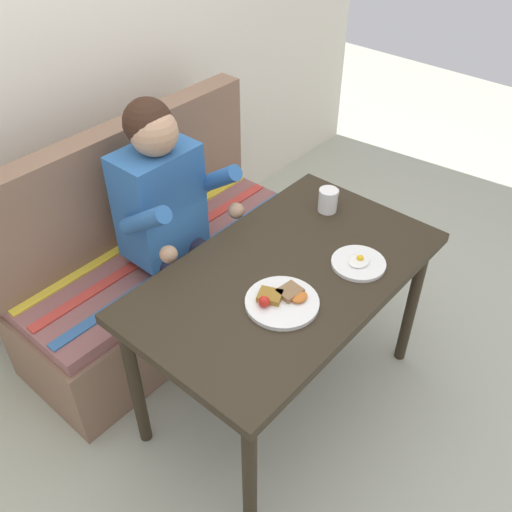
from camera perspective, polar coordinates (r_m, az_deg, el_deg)
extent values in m
plane|color=#B0B29D|center=(2.62, 2.56, -13.65)|extent=(8.00, 8.00, 0.00)
cube|color=silver|center=(2.66, -19.80, 20.09)|extent=(4.40, 0.10, 2.60)
cube|color=#2C2417|center=(2.09, 3.11, -1.93)|extent=(1.20, 0.70, 0.04)
cylinder|color=#2C2417|center=(2.00, -0.64, -21.51)|extent=(0.05, 0.05, 0.69)
cylinder|color=#2C2417|center=(2.59, 15.41, -4.70)|extent=(0.05, 0.05, 0.69)
cylinder|color=#2C2417|center=(2.25, -12.05, -12.57)|extent=(0.05, 0.05, 0.69)
cylinder|color=#2C2417|center=(2.79, 5.09, 0.61)|extent=(0.05, 0.05, 0.69)
cube|color=#83624C|center=(2.81, -8.82, -3.31)|extent=(1.44, 0.56, 0.40)
cube|color=#8A5552|center=(2.66, -9.31, 0.31)|extent=(1.40, 0.52, 0.06)
cube|color=#83624C|center=(2.64, -13.19, 7.35)|extent=(1.44, 0.12, 0.54)
cube|color=#336099|center=(2.56, -7.30, -0.40)|extent=(1.38, 0.05, 0.01)
cube|color=#C63D33|center=(2.64, -9.38, 0.88)|extent=(1.38, 0.05, 0.01)
cube|color=yellow|center=(2.73, -11.33, 2.08)|extent=(1.38, 0.05, 0.01)
cube|color=#2F64A7|center=(2.42, -9.68, 5.45)|extent=(0.34, 0.22, 0.48)
sphere|color=tan|center=(2.24, -10.25, 12.17)|extent=(0.19, 0.19, 0.19)
sphere|color=#331E14|center=(2.25, -10.85, 13.06)|extent=(0.19, 0.19, 0.19)
cylinder|color=#2F64A7|center=(2.19, -11.15, 3.50)|extent=(0.07, 0.29, 0.23)
cylinder|color=#2F64A7|center=(2.39, -4.21, 7.60)|extent=(0.07, 0.29, 0.23)
sphere|color=tan|center=(2.17, -8.79, 0.17)|extent=(0.07, 0.07, 0.07)
sphere|color=tan|center=(2.38, -2.02, 4.57)|extent=(0.07, 0.07, 0.07)
cylinder|color=#232333|center=(2.41, -7.90, -1.59)|extent=(0.09, 0.34, 0.09)
cylinder|color=#232333|center=(2.50, -4.70, -7.78)|extent=(0.08, 0.08, 0.52)
cube|color=black|center=(2.65, -3.49, -11.85)|extent=(0.09, 0.20, 0.05)
cylinder|color=#232333|center=(2.50, -5.06, 0.34)|extent=(0.09, 0.34, 0.09)
cylinder|color=#232333|center=(2.58, -2.05, -5.70)|extent=(0.08, 0.08, 0.52)
cube|color=black|center=(2.73, -0.99, -9.76)|extent=(0.09, 0.20, 0.05)
cylinder|color=white|center=(1.94, 2.64, -4.69)|extent=(0.26, 0.26, 0.02)
cube|color=olive|center=(1.96, 3.42, -3.61)|extent=(0.09, 0.08, 0.02)
cube|color=olive|center=(1.94, 1.42, -4.03)|extent=(0.09, 0.10, 0.02)
sphere|color=red|center=(1.91, 0.82, -4.61)|extent=(0.04, 0.04, 0.04)
ellipsoid|color=#CC6623|center=(1.94, 4.37, -4.13)|extent=(0.06, 0.05, 0.02)
cylinder|color=white|center=(2.13, 10.27, -0.72)|extent=(0.20, 0.20, 0.01)
ellipsoid|color=white|center=(2.12, 10.31, -0.48)|extent=(0.09, 0.08, 0.01)
sphere|color=yellow|center=(2.12, 10.44, -0.21)|extent=(0.03, 0.03, 0.03)
cylinder|color=white|center=(2.37, 7.25, 5.59)|extent=(0.08, 0.08, 0.10)
cylinder|color=brown|center=(2.35, 7.34, 6.47)|extent=(0.07, 0.07, 0.01)
torus|color=white|center=(2.41, 7.98, 6.20)|extent=(0.05, 0.01, 0.05)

